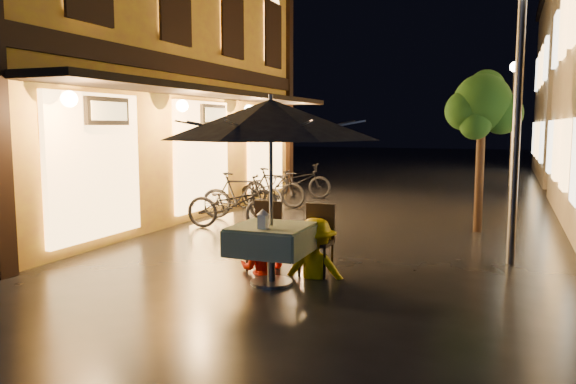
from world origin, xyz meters
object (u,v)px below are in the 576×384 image
at_px(person_orange, 263,223).
at_px(bicycle_0, 231,205).
at_px(streetlamp_near, 520,67).
at_px(patio_umbrella, 271,119).
at_px(person_yellow, 316,220).
at_px(table_lantern, 263,218).
at_px(cafe_table, 271,240).

xyz_separation_m(person_orange, bicycle_0, (-1.92, 2.77, -0.21)).
relative_size(streetlamp_near, bicycle_0, 2.24).
relative_size(patio_umbrella, bicycle_0, 1.50).
bearing_deg(person_yellow, person_orange, -3.58).
relative_size(table_lantern, person_orange, 0.18).
height_order(cafe_table, bicycle_0, bicycle_0).
bearing_deg(streetlamp_near, table_lantern, -138.68).
distance_m(streetlamp_near, table_lantern, 4.38).
xyz_separation_m(cafe_table, table_lantern, (0.00, -0.26, 0.33)).
height_order(cafe_table, patio_umbrella, patio_umbrella).
relative_size(patio_umbrella, person_orange, 2.01).
xyz_separation_m(cafe_table, person_yellow, (0.42, 0.58, 0.20)).
xyz_separation_m(streetlamp_near, bicycle_0, (-5.22, 0.99, -2.42)).
height_order(table_lantern, person_yellow, person_yellow).
distance_m(person_yellow, bicycle_0, 3.86).
bearing_deg(streetlamp_near, person_yellow, -145.31).
bearing_deg(table_lantern, bicycle_0, 122.61).
bearing_deg(streetlamp_near, bicycle_0, 169.21).
bearing_deg(bicycle_0, cafe_table, -151.66).
height_order(table_lantern, person_orange, person_orange).
bearing_deg(bicycle_0, streetlamp_near, -107.05).
distance_m(streetlamp_near, person_orange, 4.35).
relative_size(person_orange, person_yellow, 0.89).
relative_size(person_orange, bicycle_0, 0.75).
relative_size(streetlamp_near, person_orange, 3.01).
xyz_separation_m(streetlamp_near, table_lantern, (-2.93, -2.58, -2.00)).
bearing_deg(cafe_table, person_orange, 123.60).
height_order(person_orange, person_yellow, person_yellow).
relative_size(streetlamp_near, table_lantern, 16.92).
bearing_deg(patio_umbrella, bicycle_0, 124.60).
height_order(cafe_table, table_lantern, table_lantern).
relative_size(patio_umbrella, person_yellow, 1.79).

